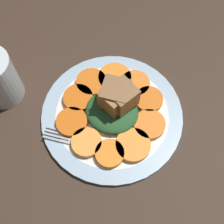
% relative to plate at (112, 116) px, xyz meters
% --- Properties ---
extents(table_slab, '(1.20, 1.20, 0.02)m').
position_rel_plate_xyz_m(table_slab, '(0.00, 0.00, -0.02)').
color(table_slab, '#38281E').
rests_on(table_slab, ground).
extents(plate, '(0.27, 0.27, 0.01)m').
position_rel_plate_xyz_m(plate, '(0.00, 0.00, 0.00)').
color(plate, '#99B7D1').
rests_on(plate, table_slab).
extents(carrot_slice_0, '(0.06, 0.06, 0.01)m').
position_rel_plate_xyz_m(carrot_slice_0, '(-0.06, -0.04, 0.01)').
color(carrot_slice_0, '#D66014').
rests_on(carrot_slice_0, plate).
extents(carrot_slice_1, '(0.06, 0.06, 0.01)m').
position_rel_plate_xyz_m(carrot_slice_1, '(-0.02, -0.07, 0.01)').
color(carrot_slice_1, '#F99539').
rests_on(carrot_slice_1, plate).
extents(carrot_slice_2, '(0.05, 0.05, 0.01)m').
position_rel_plate_xyz_m(carrot_slice_2, '(0.02, -0.08, 0.01)').
color(carrot_slice_2, orange).
rests_on(carrot_slice_2, plate).
extents(carrot_slice_3, '(0.06, 0.06, 0.01)m').
position_rel_plate_xyz_m(carrot_slice_3, '(0.06, -0.05, 0.01)').
color(carrot_slice_3, orange).
rests_on(carrot_slice_3, plate).
extents(carrot_slice_4, '(0.06, 0.06, 0.01)m').
position_rel_plate_xyz_m(carrot_slice_4, '(0.07, 0.00, 0.01)').
color(carrot_slice_4, orange).
rests_on(carrot_slice_4, plate).
extents(carrot_slice_5, '(0.05, 0.05, 0.01)m').
position_rel_plate_xyz_m(carrot_slice_5, '(0.06, 0.05, 0.01)').
color(carrot_slice_5, orange).
rests_on(carrot_slice_5, plate).
extents(carrot_slice_6, '(0.06, 0.06, 0.01)m').
position_rel_plate_xyz_m(carrot_slice_6, '(0.02, 0.07, 0.01)').
color(carrot_slice_6, orange).
rests_on(carrot_slice_6, plate).
extents(carrot_slice_7, '(0.07, 0.07, 0.01)m').
position_rel_plate_xyz_m(carrot_slice_7, '(-0.02, 0.07, 0.01)').
color(carrot_slice_7, orange).
rests_on(carrot_slice_7, plate).
extents(carrot_slice_8, '(0.06, 0.06, 0.01)m').
position_rel_plate_xyz_m(carrot_slice_8, '(-0.06, 0.05, 0.01)').
color(carrot_slice_8, orange).
rests_on(carrot_slice_8, plate).
extents(carrot_slice_9, '(0.06, 0.06, 0.01)m').
position_rel_plate_xyz_m(carrot_slice_9, '(-0.07, 0.01, 0.01)').
color(carrot_slice_9, '#D56013').
rests_on(carrot_slice_9, plate).
extents(center_pile, '(0.10, 0.10, 0.07)m').
position_rel_plate_xyz_m(center_pile, '(0.00, 0.01, 0.04)').
color(center_pile, '#235128').
rests_on(center_pile, plate).
extents(fork, '(0.19, 0.03, 0.00)m').
position_rel_plate_xyz_m(fork, '(-0.02, -0.07, 0.01)').
color(fork, '#B2B2B7').
rests_on(fork, plate).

